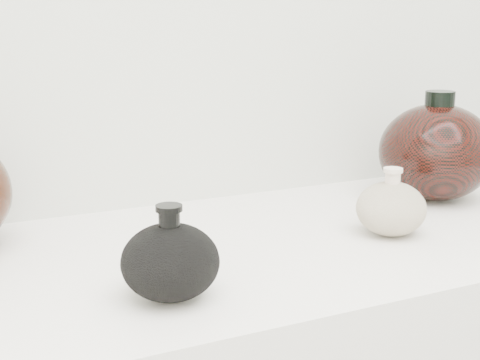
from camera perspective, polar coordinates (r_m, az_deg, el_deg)
name	(u,v)px	position (r m, az deg, el deg)	size (l,w,h in m)	color
black_gourd_vase	(170,261)	(0.77, -5.97, -6.90)	(0.15, 0.15, 0.11)	black
cream_gourd_vase	(391,208)	(1.01, 12.76, -2.34)	(0.12, 0.12, 0.10)	beige
right_round_pot	(436,152)	(1.22, 16.40, 2.34)	(0.24, 0.24, 0.19)	black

